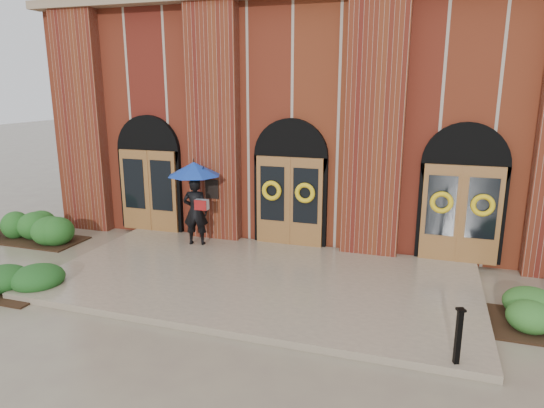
% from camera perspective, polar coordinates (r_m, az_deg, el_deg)
% --- Properties ---
extents(ground, '(90.00, 90.00, 0.00)m').
position_cam_1_polar(ground, '(11.56, -1.81, -9.47)').
color(ground, gray).
rests_on(ground, ground).
extents(landing, '(10.00, 5.30, 0.15)m').
position_cam_1_polar(landing, '(11.66, -1.56, -8.86)').
color(landing, gray).
rests_on(landing, ground).
extents(church_building, '(16.20, 12.53, 7.00)m').
position_cam_1_polar(church_building, '(19.14, 7.23, 10.53)').
color(church_building, maroon).
rests_on(church_building, ground).
extents(man_with_umbrella, '(1.79, 1.79, 2.36)m').
position_cam_1_polar(man_with_umbrella, '(13.65, -9.08, 1.96)').
color(man_with_umbrella, black).
rests_on(man_with_umbrella, landing).
extents(metal_post, '(0.17, 0.17, 0.97)m').
position_cam_1_polar(metal_post, '(8.62, 21.08, -14.18)').
color(metal_post, black).
rests_on(metal_post, landing).
extents(hedge_wall_left, '(3.06, 1.23, 0.79)m').
position_cam_1_polar(hedge_wall_left, '(16.40, -26.73, -2.45)').
color(hedge_wall_left, '#1F531B').
rests_on(hedge_wall_left, ground).
extents(hedge_front_left, '(1.53, 1.31, 0.54)m').
position_cam_1_polar(hedge_front_left, '(12.59, -27.87, -7.83)').
color(hedge_front_left, '#1B4919').
rests_on(hedge_front_left, ground).
extents(hedge_front_right, '(1.56, 1.34, 0.55)m').
position_cam_1_polar(hedge_front_right, '(10.86, 28.76, -11.29)').
color(hedge_front_right, '#2B5E21').
rests_on(hedge_front_right, ground).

